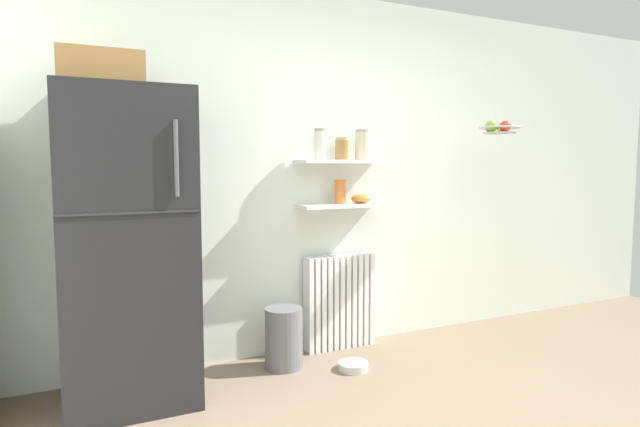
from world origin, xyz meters
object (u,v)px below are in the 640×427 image
object	(u,v)px
storage_jar_0	(320,144)
storage_jar_2	(363,145)
radiator	(339,302)
hanging_fruit_basket	(499,128)
refrigerator	(125,241)
storage_jar_1	(342,149)
shelf_bowl	(361,199)
trash_bin	(284,338)
pet_food_bowl	(353,366)
vase	(340,192)

from	to	relation	value
storage_jar_0	storage_jar_2	distance (m)	0.35
radiator	hanging_fruit_basket	size ratio (longest dim) A/B	2.30
refrigerator	storage_jar_1	xyz separation A→B (m)	(1.52, 0.23, 0.55)
storage_jar_2	refrigerator	bearing A→B (deg)	-172.34
radiator	shelf_bowl	size ratio (longest dim) A/B	4.69
trash_bin	pet_food_bowl	bearing A→B (deg)	-31.23
radiator	shelf_bowl	distance (m)	0.79
storage_jar_1	vase	bearing A→B (deg)	180.00
refrigerator	radiator	distance (m)	1.65
refrigerator	storage_jar_1	size ratio (longest dim) A/B	12.23
storage_jar_2	shelf_bowl	size ratio (longest dim) A/B	1.49
radiator	pet_food_bowl	bearing A→B (deg)	-105.77
hanging_fruit_basket	pet_food_bowl	bearing A→B (deg)	-177.28
radiator	vase	size ratio (longest dim) A/B	3.89
hanging_fruit_basket	storage_jar_0	bearing A→B (deg)	165.57
vase	hanging_fruit_basket	xyz separation A→B (m)	(1.17, -0.34, 0.47)
refrigerator	pet_food_bowl	xyz separation A→B (m)	(1.40, -0.18, -0.91)
storage_jar_0	hanging_fruit_basket	world-z (taller)	hanging_fruit_basket
storage_jar_0	storage_jar_1	distance (m)	0.18
vase	storage_jar_1	bearing A→B (deg)	-0.00
storage_jar_0	vase	world-z (taller)	storage_jar_0
radiator	storage_jar_2	size ratio (longest dim) A/B	3.15
vase	shelf_bowl	world-z (taller)	vase
storage_jar_0	storage_jar_2	xyz separation A→B (m)	(0.35, 0.00, 0.00)
vase	trash_bin	world-z (taller)	vase
vase	pet_food_bowl	xyz separation A→B (m)	(-0.11, -0.40, -1.15)
storage_jar_2	radiator	bearing A→B (deg)	170.17
storage_jar_0	storage_jar_1	bearing A→B (deg)	-0.00
vase	hanging_fruit_basket	bearing A→B (deg)	-16.31
shelf_bowl	pet_food_bowl	world-z (taller)	shelf_bowl
refrigerator	vase	distance (m)	1.55
radiator	vase	world-z (taller)	vase
storage_jar_0	shelf_bowl	world-z (taller)	storage_jar_0
radiator	hanging_fruit_basket	distance (m)	1.78
shelf_bowl	storage_jar_1	bearing A→B (deg)	-180.00
storage_jar_1	vase	distance (m)	0.31
storage_jar_0	pet_food_bowl	bearing A→B (deg)	-82.88
shelf_bowl	hanging_fruit_basket	bearing A→B (deg)	-18.99
refrigerator	radiator	xyz separation A→B (m)	(1.52, 0.26, -0.58)
radiator	pet_food_bowl	distance (m)	0.56
storage_jar_0	storage_jar_1	world-z (taller)	storage_jar_0
trash_bin	storage_jar_0	bearing A→B (deg)	24.59
hanging_fruit_basket	refrigerator	bearing A→B (deg)	177.55
shelf_bowl	radiator	bearing A→B (deg)	169.60
vase	shelf_bowl	xyz separation A→B (m)	(0.18, 0.00, -0.06)
storage_jar_1	vase	xyz separation A→B (m)	(-0.01, 0.00, -0.31)
vase	trash_bin	distance (m)	1.11
hanging_fruit_basket	shelf_bowl	bearing A→B (deg)	161.01
storage_jar_1	hanging_fruit_basket	bearing A→B (deg)	-16.47
shelf_bowl	trash_bin	size ratio (longest dim) A/B	0.36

